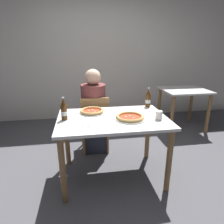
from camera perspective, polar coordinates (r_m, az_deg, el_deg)
ground_plane at (r=2.51m, az=0.19°, el=-17.97°), size 8.00×8.00×0.00m
back_wall_tiled at (r=4.20m, az=-4.77°, el=15.94°), size 7.00×0.10×2.60m
dining_table_main at (r=2.19m, az=0.21°, el=-4.49°), size 1.20×0.80×0.75m
chair_behind_table at (r=2.79m, az=-5.12°, el=-2.72°), size 0.41×0.41×0.85m
diner_seated at (r=2.80m, az=-5.30°, el=-0.41°), size 0.34×0.34×1.21m
dining_table_background at (r=3.84m, az=20.18°, el=3.90°), size 0.80×0.70×0.75m
pizza_margherita_near at (r=2.31m, az=-5.84°, el=0.23°), size 0.30×0.30×0.04m
pizza_marinara_far at (r=2.11m, az=5.27°, el=-1.57°), size 0.33×0.33×0.04m
beer_bottle_left at (r=2.12m, az=-13.85°, el=0.46°), size 0.07×0.07×0.25m
beer_bottle_center at (r=2.56m, az=10.47°, el=3.79°), size 0.07×0.07×0.25m
napkin_with_cutlery at (r=2.01m, az=-7.08°, el=-3.16°), size 0.23×0.23×0.01m
paper_cup at (r=2.14m, az=13.50°, el=-0.91°), size 0.07×0.07×0.09m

